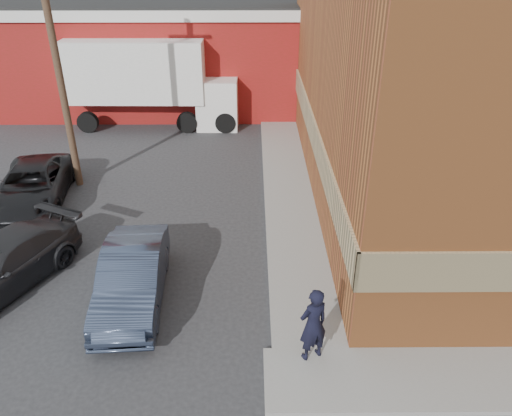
% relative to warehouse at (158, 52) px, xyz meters
% --- Properties ---
extents(ground, '(90.00, 90.00, 0.00)m').
position_rel_warehouse_xyz_m(ground, '(6.00, -20.00, -2.81)').
color(ground, '#28282B').
rests_on(ground, ground).
extents(sidewalk_west, '(1.80, 18.00, 0.12)m').
position_rel_warehouse_xyz_m(sidewalk_west, '(6.60, -11.00, -2.75)').
color(sidewalk_west, gray).
rests_on(sidewalk_west, ground).
extents(warehouse, '(16.30, 8.30, 5.60)m').
position_rel_warehouse_xyz_m(warehouse, '(0.00, 0.00, 0.00)').
color(warehouse, maroon).
rests_on(warehouse, ground).
extents(utility_pole, '(2.00, 0.26, 9.00)m').
position_rel_warehouse_xyz_m(utility_pole, '(-1.50, -11.00, 1.93)').
color(utility_pole, '#513A28').
rests_on(utility_pole, ground).
extents(man, '(0.81, 0.70, 1.87)m').
position_rel_warehouse_xyz_m(man, '(6.58, -20.25, -1.75)').
color(man, black).
rests_on(man, sidewalk_south).
extents(sedan, '(1.81, 4.50, 1.45)m').
position_rel_warehouse_xyz_m(sedan, '(2.11, -18.05, -2.09)').
color(sedan, '#2F394F').
rests_on(sedan, ground).
extents(suv_a, '(2.94, 5.22, 1.38)m').
position_rel_warehouse_xyz_m(suv_a, '(-2.63, -12.51, -2.12)').
color(suv_a, black).
rests_on(suv_a, ground).
extents(suv_b, '(3.78, 5.11, 1.38)m').
position_rel_warehouse_xyz_m(suv_b, '(-1.57, -17.39, -2.12)').
color(suv_b, '#262628').
rests_on(suv_b, ground).
extents(box_truck, '(8.69, 2.79, 4.27)m').
position_rel_warehouse_xyz_m(box_truck, '(0.47, -4.02, -0.35)').
color(box_truck, white).
rests_on(box_truck, ground).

